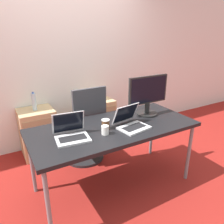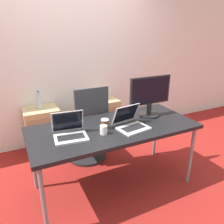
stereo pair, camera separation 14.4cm
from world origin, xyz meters
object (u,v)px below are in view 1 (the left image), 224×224
(coffee_cup_white, at_px, (105,130))
(coffee_cup_brown, at_px, (106,124))
(office_chair, at_px, (85,133))
(water_bottle, at_px, (34,102))
(laptop_right, at_px, (131,123))
(cabinet_right, at_px, (97,120))
(laptop_left, at_px, (71,133))
(cabinet_left, at_px, (38,132))
(monitor, at_px, (148,95))

(coffee_cup_white, bearing_deg, coffee_cup_brown, 59.49)
(office_chair, distance_m, coffee_cup_white, 0.89)
(water_bottle, distance_m, laptop_right, 1.49)
(cabinet_right, height_order, coffee_cup_white, coffee_cup_white)
(coffee_cup_brown, bearing_deg, cabinet_right, 68.16)
(water_bottle, relative_size, coffee_cup_white, 2.87)
(office_chair, xyz_separation_m, laptop_left, (-0.42, -0.70, 0.41))
(office_chair, xyz_separation_m, laptop_right, (0.22, -0.77, 0.40))
(office_chair, distance_m, cabinet_right, 0.67)
(office_chair, bearing_deg, cabinet_left, 136.72)
(cabinet_right, height_order, water_bottle, water_bottle)
(cabinet_right, distance_m, coffee_cup_white, 1.48)
(laptop_left, bearing_deg, coffee_cup_brown, 2.29)
(cabinet_right, relative_size, monitor, 1.29)
(monitor, bearing_deg, office_chair, 136.98)
(cabinet_right, relative_size, water_bottle, 2.66)
(cabinet_left, distance_m, cabinet_right, 0.97)
(office_chair, bearing_deg, laptop_left, -121.31)
(office_chair, relative_size, coffee_cup_white, 12.06)
(monitor, xyz_separation_m, coffee_cup_brown, (-0.64, -0.12, -0.19))
(cabinet_left, distance_m, laptop_left, 1.30)
(laptop_right, bearing_deg, cabinet_left, 120.57)
(laptop_left, bearing_deg, monitor, 7.58)
(cabinet_right, xyz_separation_m, laptop_left, (-0.86, -1.20, 0.48))
(laptop_left, distance_m, coffee_cup_white, 0.33)
(coffee_cup_white, bearing_deg, monitor, 17.83)
(cabinet_left, height_order, cabinet_right, same)
(monitor, xyz_separation_m, coffee_cup_white, (-0.71, -0.23, -0.20))
(cabinet_left, bearing_deg, laptop_right, -59.43)
(office_chair, xyz_separation_m, cabinet_right, (0.43, 0.50, -0.07))
(laptop_left, xyz_separation_m, monitor, (1.03, 0.14, 0.20))
(office_chair, xyz_separation_m, cabinet_left, (-0.53, 0.50, -0.07))
(laptop_right, relative_size, coffee_cup_brown, 3.38)
(coffee_cup_white, relative_size, coffee_cup_brown, 0.86)
(laptop_left, bearing_deg, water_bottle, 95.20)
(laptop_left, xyz_separation_m, laptop_right, (0.65, -0.08, -0.00))
(laptop_right, distance_m, coffee_cup_brown, 0.28)
(coffee_cup_white, bearing_deg, laptop_left, 164.29)
(water_bottle, distance_m, coffee_cup_white, 1.36)
(office_chair, bearing_deg, coffee_cup_brown, -93.47)
(office_chair, relative_size, coffee_cup_brown, 10.31)
(laptop_right, height_order, coffee_cup_white, laptop_right)
(monitor, relative_size, coffee_cup_brown, 5.08)
(coffee_cup_white, bearing_deg, office_chair, 82.51)
(water_bottle, distance_m, laptop_left, 1.21)
(cabinet_right, xyz_separation_m, monitor, (0.17, -1.06, 0.67))
(office_chair, xyz_separation_m, coffee_cup_brown, (-0.04, -0.68, 0.41))
(office_chair, xyz_separation_m, coffee_cup_white, (-0.10, -0.79, 0.40))
(water_bottle, bearing_deg, laptop_left, -84.80)
(water_bottle, height_order, coffee_cup_brown, water_bottle)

